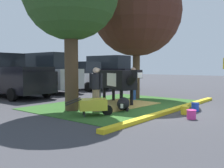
# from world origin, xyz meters

# --- Properties ---
(ground_plane) EXTENTS (80.00, 80.00, 0.00)m
(ground_plane) POSITION_xyz_m (0.00, 0.00, 0.00)
(ground_plane) COLOR #38383D
(grass_island) EXTENTS (7.08, 4.99, 0.02)m
(grass_island) POSITION_xyz_m (0.02, 1.98, 0.01)
(grass_island) COLOR #2D5B23
(grass_island) RESTS_ON ground
(curb_yellow) EXTENTS (8.28, 0.24, 0.12)m
(curb_yellow) POSITION_xyz_m (0.02, -0.66, 0.06)
(curb_yellow) COLOR yellow
(curb_yellow) RESTS_ON ground
(hay_bedding) EXTENTS (3.37, 2.64, 0.04)m
(hay_bedding) POSITION_xyz_m (-0.04, 1.94, 0.03)
(hay_bedding) COLOR tan
(hay_bedding) RESTS_ON ground
(shade_tree_right) EXTENTS (4.56, 4.56, 6.76)m
(shade_tree_right) POSITION_xyz_m (2.29, 2.51, 4.47)
(shade_tree_right) COLOR #4C3823
(shade_tree_right) RESTS_ON ground
(cow_holstein) EXTENTS (1.72, 2.96, 1.54)m
(cow_holstein) POSITION_xyz_m (0.15, 2.05, 1.09)
(cow_holstein) COLOR black
(cow_holstein) RESTS_ON ground
(calf_lying) EXTENTS (1.27, 0.99, 0.48)m
(calf_lying) POSITION_xyz_m (-0.91, 0.99, 0.24)
(calf_lying) COLOR black
(calf_lying) RESTS_ON ground
(person_handler) EXTENTS (0.44, 0.36, 1.59)m
(person_handler) POSITION_xyz_m (0.53, 3.56, 0.85)
(person_handler) COLOR slate
(person_handler) RESTS_ON ground
(person_visitor_near) EXTENTS (0.34, 0.51, 1.64)m
(person_visitor_near) POSITION_xyz_m (-1.87, 1.53, 0.88)
(person_visitor_near) COLOR #9E7F5B
(person_visitor_near) RESTS_ON ground
(person_visitor_far) EXTENTS (0.34, 0.53, 1.64)m
(person_visitor_far) POSITION_xyz_m (1.59, 2.21, 0.88)
(person_visitor_far) COLOR #23478C
(person_visitor_far) RESTS_ON ground
(wheelbarrow) EXTENTS (1.42, 1.28, 0.63)m
(wheelbarrow) POSITION_xyz_m (-2.54, 1.03, 0.39)
(wheelbarrow) COLOR gold
(wheelbarrow) RESTS_ON ground
(bucket_pink) EXTENTS (0.31, 0.31, 0.30)m
(bucket_pink) POSITION_xyz_m (-0.93, -1.71, 0.16)
(bucket_pink) COLOR #EA3893
(bucket_pink) RESTS_ON ground
(bucket_yellow) EXTENTS (0.30, 0.30, 0.30)m
(bucket_yellow) POSITION_xyz_m (-0.29, -1.22, 0.16)
(bucket_yellow) COLOR yellow
(bucket_yellow) RESTS_ON ground
(bucket_blue) EXTENTS (0.30, 0.30, 0.32)m
(bucket_blue) POSITION_xyz_m (0.54, -1.28, 0.17)
(bucket_blue) COLOR blue
(bucket_blue) RESTS_ON ground
(pickup_truck_black) EXTENTS (2.26, 5.42, 2.42)m
(pickup_truck_black) POSITION_xyz_m (-1.36, 8.39, 1.11)
(pickup_truck_black) COLOR black
(pickup_truck_black) RESTS_ON ground
(suv_dark_grey) EXTENTS (2.16, 4.62, 2.52)m
(suv_dark_grey) POSITION_xyz_m (1.37, 8.64, 1.27)
(suv_dark_grey) COLOR #B7B7BC
(suv_dark_grey) RESTS_ON ground
(sedan_blue) EXTENTS (2.06, 4.42, 2.02)m
(sedan_blue) POSITION_xyz_m (4.24, 8.42, 0.98)
(sedan_blue) COLOR silver
(sedan_blue) RESTS_ON ground
(suv_black) EXTENTS (2.16, 4.62, 2.52)m
(suv_black) POSITION_xyz_m (6.81, 8.15, 1.27)
(suv_black) COLOR black
(suv_black) RESTS_ON ground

